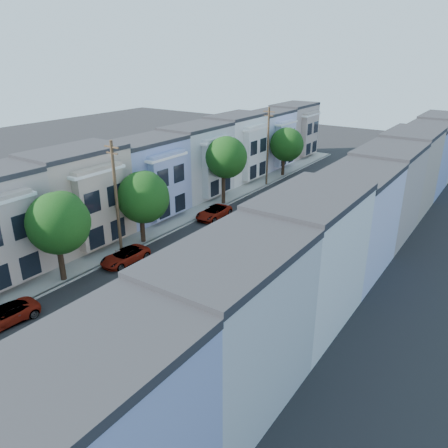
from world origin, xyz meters
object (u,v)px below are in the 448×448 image
lead_sedan (244,246)px  parked_right_d (353,190)px  utility_pole_near (117,200)px  tree_b (58,223)px  parked_right_c (319,217)px  tree_e (286,145)px  parked_left_c (125,256)px  parked_left_b (4,316)px  tree_c (143,197)px  parked_right_a (140,348)px  utility_pole_far (268,147)px  parked_left_d (214,213)px  tree_d (226,157)px  fedex_truck (176,274)px  parked_right_b (205,299)px  tree_far_r (375,166)px

lead_sedan → parked_right_d: size_ratio=1.02×
parked_right_d → utility_pole_near: bearing=-116.9°
tree_b → parked_right_c: bearing=64.0°
tree_e → parked_left_c: bearing=-87.5°
parked_left_b → parked_right_c: size_ratio=1.05×
tree_c → parked_right_a: size_ratio=1.55×
parked_left_c → tree_e: bearing=96.9°
utility_pole_far → parked_left_d: (1.40, -14.03, -4.51)m
tree_d → parked_right_c: 12.29m
tree_d → fedex_truck: bearing=-66.2°
fedex_truck → parked_left_c: bearing=170.5°
parked_right_b → fedex_truck: bearing=165.4°
parked_left_d → parked_right_c: (9.80, 5.19, -0.01)m
tree_d → parked_right_d: 16.77m
tree_b → tree_c: (0.00, 8.82, -0.40)m
lead_sedan → parked_right_c: 11.02m
utility_pole_near → parked_right_c: bearing=56.9°
fedex_truck → parked_right_a: fedex_truck is taller
tree_b → lead_sedan: 15.59m
tree_d → parked_left_c: 17.95m
tree_b → tree_far_r: size_ratio=1.31×
parked_right_c → tree_b: bearing=-117.0°
tree_b → utility_pole_near: 5.80m
tree_far_r → parked_left_b: bearing=-106.3°
utility_pole_far → parked_left_c: 27.31m
lead_sedan → parked_left_c: bearing=-137.4°
lead_sedan → parked_left_b: (-7.26, -18.08, -0.06)m
parked_right_d → parked_left_b: bearing=-108.9°
fedex_truck → parked_left_b: (-6.72, -9.50, -0.92)m
tree_d → utility_pole_far: size_ratio=0.80×
tree_b → utility_pole_far: size_ratio=0.73×
tree_c → tree_far_r: tree_c is taller
utility_pole_far → parked_right_d: (11.20, 1.79, -4.39)m
parked_left_d → parked_right_b: (9.80, -14.70, 0.13)m
tree_b → tree_e: 37.10m
fedex_truck → parked_right_d: size_ratio=1.21×
tree_b → parked_right_d: tree_b is taller
tree_d → fedex_truck: 20.54m
tree_c → tree_d: tree_d is taller
tree_e → parked_right_b: 36.02m
parked_left_d → fedex_truck: bearing=-64.5°
tree_far_r → tree_c: bearing=-117.1°
tree_c → parked_right_c: bearing=51.6°
lead_sedan → parked_right_b: parked_right_b is taller
tree_d → parked_right_c: size_ratio=1.91×
parked_left_b → parked_left_c: bearing=95.8°
parked_right_a → parked_left_c: bearing=141.4°
utility_pole_near → utility_pole_far: same height
parked_right_b → parked_right_a: bearing=-93.7°
utility_pole_near → parked_left_d: size_ratio=2.18×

